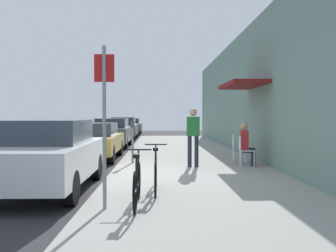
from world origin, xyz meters
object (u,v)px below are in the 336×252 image
Objects in this scene: parked_car_4 at (130,126)px; parking_meter at (133,139)px; seated_patron_0 at (246,142)px; cafe_chair_1 at (237,146)px; parked_car_0 at (49,154)px; parked_car_2 at (112,132)px; cafe_chair_0 at (244,149)px; parked_car_3 at (124,128)px; parked_car_1 at (94,140)px; bicycle_0 at (156,173)px; street_sign at (104,114)px; pedestrian_standing at (193,133)px; bicycle_1 at (137,184)px.

parking_meter is (1.55, -19.51, 0.17)m from parked_car_4.
seated_patron_0 is 1.01m from cafe_chair_1.
parked_car_0 reaches higher than seated_patron_0.
parked_car_2 reaches higher than cafe_chair_1.
cafe_chair_0 and cafe_chair_1 have the same top height.
parking_meter is (1.55, -13.53, 0.12)m from parked_car_3.
cafe_chair_0 is (4.90, -2.78, -0.08)m from parked_car_1.
parked_car_0 reaches higher than cafe_chair_0.
bicycle_0 reaches higher than cafe_chair_0.
street_sign reaches higher than parked_car_3.
street_sign reaches higher than parking_meter.
parked_car_2 is at bearing 90.00° from parked_car_0.
cafe_chair_0 is 0.67× the size of seated_patron_0.
street_sign is 5.14m from pedestrian_standing.
bicycle_1 is (0.46, -5.60, -0.41)m from parking_meter.
bicycle_0 is 1.33× the size of seated_patron_0.
parked_car_4 is 3.41× the size of seated_patron_0.
street_sign is 1.53× the size of pedestrian_standing.
parked_car_4 reaches higher than parked_car_1.
parked_car_3 is at bearing 96.00° from bicycle_1.
bicycle_0 is at bearing -78.82° from parked_car_2.
parked_car_3 is at bearing 110.17° from cafe_chair_1.
parked_car_4 is (0.00, 12.25, -0.04)m from parked_car_2.
pedestrian_standing is at bearing -76.94° from parked_car_3.
seated_patron_0 is at bearing 30.00° from parked_car_0.
parked_car_1 is 5.22m from cafe_chair_1.
street_sign is at bearing -124.49° from cafe_chair_0.
parked_car_4 is 19.93m from cafe_chair_1.
parked_car_1 is at bearing -90.00° from parked_car_4.
parked_car_2 is 9.47m from seated_patron_0.
parked_car_2 reaches higher than cafe_chair_0.
parked_car_1 is 1.00× the size of parked_car_3.
pedestrian_standing is at bearing -80.67° from parked_car_4.
pedestrian_standing is (3.37, -20.49, 0.40)m from parked_car_4.
seated_patron_0 is (0.06, -0.01, 0.19)m from cafe_chair_0.
street_sign reaches higher than parked_car_0.
parked_car_3 reaches higher than bicycle_0.
parked_car_0 is at bearing -90.00° from parked_car_2.
parked_car_4 is at bearing 103.72° from seated_patron_0.
parking_meter is (1.55, -7.26, 0.13)m from parked_car_2.
street_sign is at bearing -121.30° from bicycle_0.
parking_meter is (1.55, -1.98, 0.19)m from parked_car_1.
pedestrian_standing is (3.37, 2.68, 0.34)m from parked_car_0.
cafe_chair_0 is at bearing -76.44° from parked_car_4.
cafe_chair_0 is (2.59, 3.62, 0.14)m from bicycle_0.
pedestrian_standing is at bearing 72.85° from bicycle_0.
parked_car_1 is 17.53m from parked_car_4.
parking_meter is 3.36m from cafe_chair_1.
street_sign is at bearing -125.00° from seated_patron_0.
seated_patron_0 reaches higher than cafe_chair_0.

